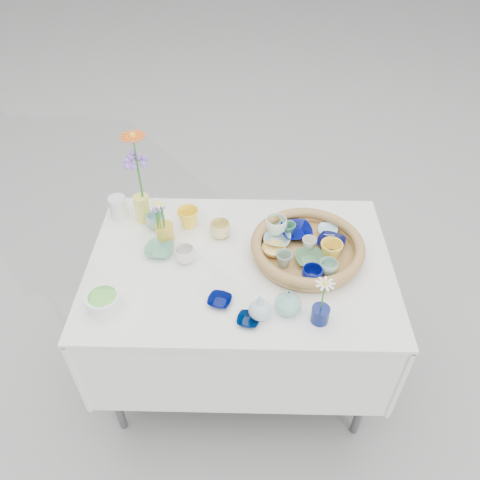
{
  "coord_description": "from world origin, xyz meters",
  "views": [
    {
      "loc": [
        0.03,
        -1.38,
        2.13
      ],
      "look_at": [
        0.0,
        0.02,
        0.87
      ],
      "focal_mm": 35.0,
      "sensor_mm": 36.0,
      "label": 1
    }
  ],
  "objects_px": {
    "display_table": "(240,365)",
    "tall_vase_yellow": "(142,208)",
    "bud_vase_seafoam": "(288,301)",
    "wicker_tray": "(307,248)"
  },
  "relations": [
    {
      "from": "display_table",
      "to": "bud_vase_seafoam",
      "type": "bearing_deg",
      "value": -54.31
    },
    {
      "from": "wicker_tray",
      "to": "bud_vase_seafoam",
      "type": "xyz_separation_m",
      "value": [
        -0.1,
        -0.3,
        0.01
      ]
    },
    {
      "from": "wicker_tray",
      "to": "tall_vase_yellow",
      "type": "height_order",
      "value": "tall_vase_yellow"
    },
    {
      "from": "bud_vase_seafoam",
      "to": "tall_vase_yellow",
      "type": "xyz_separation_m",
      "value": [
        -0.63,
        0.52,
        0.01
      ]
    },
    {
      "from": "display_table",
      "to": "tall_vase_yellow",
      "type": "xyz_separation_m",
      "value": [
        -0.44,
        0.27,
        0.83
      ]
    },
    {
      "from": "bud_vase_seafoam",
      "to": "tall_vase_yellow",
      "type": "height_order",
      "value": "tall_vase_yellow"
    },
    {
      "from": "wicker_tray",
      "to": "bud_vase_seafoam",
      "type": "bearing_deg",
      "value": -107.68
    },
    {
      "from": "bud_vase_seafoam",
      "to": "display_table",
      "type": "bearing_deg",
      "value": 125.69
    },
    {
      "from": "wicker_tray",
      "to": "tall_vase_yellow",
      "type": "distance_m",
      "value": 0.76
    },
    {
      "from": "display_table",
      "to": "bud_vase_seafoam",
      "type": "height_order",
      "value": "bud_vase_seafoam"
    }
  ]
}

